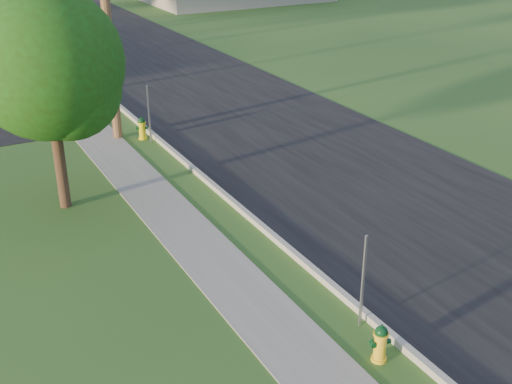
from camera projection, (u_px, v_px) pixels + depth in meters
road at (356, 180)px, 19.08m from camera, size 8.00×120.00×0.02m
curb at (237, 206)px, 17.31m from camera, size 0.15×120.00×0.15m
sidewalk at (177, 222)px, 16.58m from camera, size 1.50×120.00×0.03m
sign_post_near at (363, 282)px, 12.19m from camera, size 0.05×0.04×2.00m
sign_post_mid at (149, 114)px, 21.60m from camera, size 0.05×0.04×2.00m
sign_post_far at (63, 47)px, 31.33m from camera, size 0.05×0.04×2.00m
tree_verge at (52, 70)px, 15.87m from camera, size 3.86×3.86×5.86m
hydrant_near at (380, 343)px, 11.49m from camera, size 0.40×0.36×0.77m
hydrant_mid at (142, 128)px, 22.15m from camera, size 0.41×0.37×0.80m
hydrant_far at (67, 67)px, 30.17m from camera, size 0.40×0.36×0.78m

